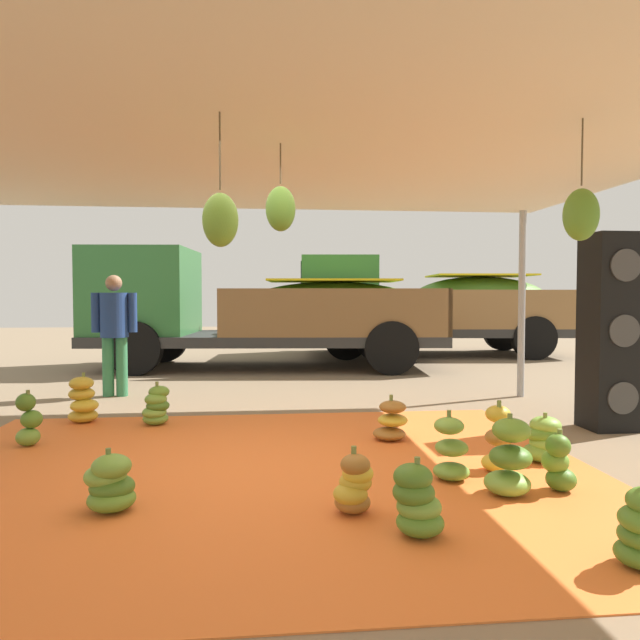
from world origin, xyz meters
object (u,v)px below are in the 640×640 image
at_px(banana_bunch_9, 83,401).
at_px(banana_bunch_11, 156,407).
at_px(banana_bunch_12, 417,502).
at_px(banana_bunch_5, 558,464).
at_px(worker_0, 114,326).
at_px(speaker_stack, 611,332).
at_px(banana_bunch_0, 354,485).
at_px(banana_bunch_3, 498,441).
at_px(banana_bunch_4, 509,460).
at_px(banana_bunch_10, 544,440).
at_px(banana_bunch_6, 391,422).
at_px(banana_bunch_1, 29,421).
at_px(cargo_truck_far, 424,305).
at_px(banana_bunch_7, 110,484).
at_px(banana_bunch_13, 451,451).
at_px(cargo_truck_main, 253,309).

xyz_separation_m(banana_bunch_9, banana_bunch_11, (0.86, -0.20, -0.04)).
distance_m(banana_bunch_9, banana_bunch_12, 4.58).
distance_m(banana_bunch_5, banana_bunch_11, 4.26).
relative_size(worker_0, speaker_stack, 0.82).
bearing_deg(banana_bunch_0, banana_bunch_3, 31.57).
height_order(banana_bunch_4, banana_bunch_10, banana_bunch_4).
height_order(banana_bunch_6, worker_0, worker_0).
height_order(banana_bunch_5, speaker_stack, speaker_stack).
relative_size(banana_bunch_1, banana_bunch_12, 1.15).
distance_m(banana_bunch_5, worker_0, 6.39).
xyz_separation_m(banana_bunch_10, banana_bunch_12, (-1.55, -1.45, 0.02)).
distance_m(banana_bunch_4, cargo_truck_far, 10.33).
distance_m(banana_bunch_3, banana_bunch_5, 0.60).
relative_size(banana_bunch_3, banana_bunch_11, 1.21).
relative_size(banana_bunch_3, banana_bunch_12, 1.23).
bearing_deg(speaker_stack, banana_bunch_7, -157.64).
relative_size(banana_bunch_1, banana_bunch_13, 0.99).
xyz_separation_m(banana_bunch_9, cargo_truck_far, (6.05, 7.20, 0.99)).
bearing_deg(banana_bunch_6, banana_bunch_9, 160.96).
xyz_separation_m(banana_bunch_1, banana_bunch_11, (1.07, 0.82, -0.03)).
distance_m(banana_bunch_4, banana_bunch_10, 1.08).
relative_size(banana_bunch_1, banana_bunch_11, 1.12).
distance_m(banana_bunch_12, speaker_stack, 3.98).
relative_size(banana_bunch_6, cargo_truck_far, 0.07).
bearing_deg(banana_bunch_4, banana_bunch_1, 155.73).
bearing_deg(speaker_stack, cargo_truck_far, 88.62).
distance_m(banana_bunch_4, banana_bunch_12, 1.07).
bearing_deg(banana_bunch_4, banana_bunch_6, 106.33).
xyz_separation_m(banana_bunch_1, cargo_truck_far, (6.26, 8.22, 1.00)).
height_order(banana_bunch_0, banana_bunch_11, banana_bunch_11).
xyz_separation_m(banana_bunch_4, banana_bunch_7, (-2.83, -0.01, -0.08)).
distance_m(banana_bunch_0, banana_bunch_13, 1.08).
bearing_deg(banana_bunch_9, cargo_truck_main, 69.36).
bearing_deg(banana_bunch_4, banana_bunch_3, 74.67).
bearing_deg(banana_bunch_7, banana_bunch_3, 11.62).
bearing_deg(worker_0, banana_bunch_5, -46.92).
xyz_separation_m(banana_bunch_10, cargo_truck_far, (1.53, 9.22, 1.05)).
bearing_deg(banana_bunch_7, cargo_truck_main, 83.69).
distance_m(banana_bunch_6, banana_bunch_10, 1.46).
bearing_deg(banana_bunch_7, banana_bunch_9, 109.56).
relative_size(banana_bunch_0, banana_bunch_5, 0.97).
bearing_deg(worker_0, cargo_truck_main, 58.15).
bearing_deg(banana_bunch_6, banana_bunch_4, -73.67).
relative_size(banana_bunch_4, banana_bunch_5, 1.29).
xyz_separation_m(banana_bunch_0, cargo_truck_main, (-0.77, 8.08, 1.00)).
relative_size(banana_bunch_1, banana_bunch_5, 1.17).
bearing_deg(banana_bunch_1, speaker_stack, 1.42).
height_order(banana_bunch_3, banana_bunch_6, banana_bunch_3).
relative_size(banana_bunch_3, banana_bunch_9, 1.02).
bearing_deg(banana_bunch_9, banana_bunch_10, -24.04).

